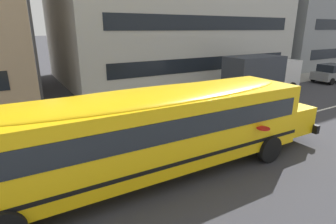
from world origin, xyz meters
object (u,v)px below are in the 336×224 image
object	(u,v)px
parked_car_grey_by_lamppost	(332,73)
box_truck	(261,73)
school_bus	(157,126)
street_lamp	(33,37)

from	to	relation	value
parked_car_grey_by_lamppost	box_truck	distance (m)	9.23
school_bus	street_lamp	distance (m)	8.82
school_bus	box_truck	world-z (taller)	school_bus
school_bus	parked_car_grey_by_lamppost	distance (m)	22.25
parked_car_grey_by_lamppost	box_truck	world-z (taller)	box_truck
box_truck	street_lamp	distance (m)	15.09
parked_car_grey_by_lamppost	street_lamp	size ratio (longest dim) A/B	0.58
box_truck	parked_car_grey_by_lamppost	bearing A→B (deg)	-0.12
parked_car_grey_by_lamppost	school_bus	bearing A→B (deg)	-162.47
school_bus	street_lamp	bearing A→B (deg)	108.81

